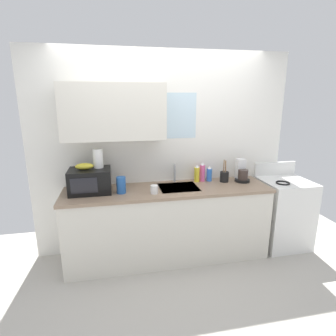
{
  "coord_description": "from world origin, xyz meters",
  "views": [
    {
      "loc": [
        -0.6,
        -2.98,
        1.95
      ],
      "look_at": [
        0.0,
        0.0,
        1.15
      ],
      "focal_mm": 28.94,
      "sensor_mm": 36.0,
      "label": 1
    }
  ],
  "objects_px": {
    "dish_soap_bottle_yellow": "(197,174)",
    "banana_bunch": "(84,166)",
    "dish_soap_bottle_pink": "(202,172)",
    "utensil_crock": "(224,176)",
    "mug_white": "(154,189)",
    "coffee_maker": "(242,173)",
    "stove_range": "(283,212)",
    "paper_towel_roll": "(98,158)",
    "microwave": "(90,181)",
    "cereal_canister": "(121,185)",
    "dish_soap_bottle_blue": "(209,174)"
  },
  "relations": [
    {
      "from": "dish_soap_bottle_yellow",
      "to": "banana_bunch",
      "type": "bearing_deg",
      "value": -173.9
    },
    {
      "from": "dish_soap_bottle_pink",
      "to": "utensil_crock",
      "type": "bearing_deg",
      "value": -17.26
    },
    {
      "from": "mug_white",
      "to": "coffee_maker",
      "type": "bearing_deg",
      "value": 11.96
    },
    {
      "from": "dish_soap_bottle_yellow",
      "to": "utensil_crock",
      "type": "height_order",
      "value": "utensil_crock"
    },
    {
      "from": "stove_range",
      "to": "paper_towel_roll",
      "type": "bearing_deg",
      "value": 177.65
    },
    {
      "from": "mug_white",
      "to": "utensil_crock",
      "type": "height_order",
      "value": "utensil_crock"
    },
    {
      "from": "mug_white",
      "to": "dish_soap_bottle_yellow",
      "type": "bearing_deg",
      "value": 29.13
    },
    {
      "from": "microwave",
      "to": "stove_range",
      "type": "bearing_deg",
      "value": -1.05
    },
    {
      "from": "paper_towel_roll",
      "to": "cereal_canister",
      "type": "bearing_deg",
      "value": -32.01
    },
    {
      "from": "cereal_canister",
      "to": "utensil_crock",
      "type": "height_order",
      "value": "utensil_crock"
    },
    {
      "from": "coffee_maker",
      "to": "dish_soap_bottle_pink",
      "type": "height_order",
      "value": "coffee_maker"
    },
    {
      "from": "paper_towel_roll",
      "to": "utensil_crock",
      "type": "height_order",
      "value": "paper_towel_roll"
    },
    {
      "from": "stove_range",
      "to": "banana_bunch",
      "type": "bearing_deg",
      "value": 178.94
    },
    {
      "from": "banana_bunch",
      "to": "mug_white",
      "type": "distance_m",
      "value": 0.82
    },
    {
      "from": "microwave",
      "to": "paper_towel_roll",
      "type": "height_order",
      "value": "paper_towel_roll"
    },
    {
      "from": "paper_towel_roll",
      "to": "microwave",
      "type": "bearing_deg",
      "value": -152.83
    },
    {
      "from": "cereal_canister",
      "to": "stove_range",
      "type": "bearing_deg",
      "value": 1.45
    },
    {
      "from": "cereal_canister",
      "to": "mug_white",
      "type": "xyz_separation_m",
      "value": [
        0.36,
        -0.09,
        -0.05
      ]
    },
    {
      "from": "dish_soap_bottle_pink",
      "to": "dish_soap_bottle_blue",
      "type": "distance_m",
      "value": 0.09
    },
    {
      "from": "dish_soap_bottle_yellow",
      "to": "utensil_crock",
      "type": "xyz_separation_m",
      "value": [
        0.34,
        -0.07,
        -0.03
      ]
    },
    {
      "from": "paper_towel_roll",
      "to": "mug_white",
      "type": "relative_size",
      "value": 2.32
    },
    {
      "from": "coffee_maker",
      "to": "cereal_canister",
      "type": "distance_m",
      "value": 1.54
    },
    {
      "from": "paper_towel_roll",
      "to": "dish_soap_bottle_blue",
      "type": "distance_m",
      "value": 1.4
    },
    {
      "from": "paper_towel_roll",
      "to": "coffee_maker",
      "type": "relative_size",
      "value": 0.79
    },
    {
      "from": "cereal_canister",
      "to": "banana_bunch",
      "type": "bearing_deg",
      "value": 165.62
    },
    {
      "from": "microwave",
      "to": "dish_soap_bottle_yellow",
      "type": "xyz_separation_m",
      "value": [
        1.3,
        0.15,
        -0.03
      ]
    },
    {
      "from": "dish_soap_bottle_blue",
      "to": "mug_white",
      "type": "xyz_separation_m",
      "value": [
        -0.77,
        -0.33,
        -0.04
      ]
    },
    {
      "from": "microwave",
      "to": "cereal_canister",
      "type": "relative_size",
      "value": 2.47
    },
    {
      "from": "dish_soap_bottle_yellow",
      "to": "cereal_canister",
      "type": "distance_m",
      "value": 0.99
    },
    {
      "from": "coffee_maker",
      "to": "dish_soap_bottle_yellow",
      "type": "distance_m",
      "value": 0.58
    },
    {
      "from": "banana_bunch",
      "to": "mug_white",
      "type": "xyz_separation_m",
      "value": [
        0.75,
        -0.19,
        -0.26
      ]
    },
    {
      "from": "stove_range",
      "to": "coffee_maker",
      "type": "bearing_deg",
      "value": 169.75
    },
    {
      "from": "coffee_maker",
      "to": "banana_bunch",
      "type": "bearing_deg",
      "value": -178.26
    },
    {
      "from": "microwave",
      "to": "dish_soap_bottle_yellow",
      "type": "distance_m",
      "value": 1.31
    },
    {
      "from": "stove_range",
      "to": "utensil_crock",
      "type": "height_order",
      "value": "utensil_crock"
    },
    {
      "from": "banana_bunch",
      "to": "coffee_maker",
      "type": "xyz_separation_m",
      "value": [
        1.92,
        0.06,
        -0.2
      ]
    },
    {
      "from": "utensil_crock",
      "to": "stove_range",
      "type": "bearing_deg",
      "value": -8.17
    },
    {
      "from": "dish_soap_bottle_pink",
      "to": "utensil_crock",
      "type": "height_order",
      "value": "utensil_crock"
    },
    {
      "from": "paper_towel_roll",
      "to": "stove_range",
      "type": "bearing_deg",
      "value": -2.35
    },
    {
      "from": "microwave",
      "to": "utensil_crock",
      "type": "xyz_separation_m",
      "value": [
        1.64,
        0.07,
        -0.06
      ]
    },
    {
      "from": "microwave",
      "to": "paper_towel_roll",
      "type": "relative_size",
      "value": 2.09
    },
    {
      "from": "dish_soap_bottle_pink",
      "to": "cereal_canister",
      "type": "xyz_separation_m",
      "value": [
        -1.04,
        -0.25,
        -0.02
      ]
    },
    {
      "from": "stove_range",
      "to": "dish_soap_bottle_yellow",
      "type": "bearing_deg",
      "value": 170.59
    },
    {
      "from": "dish_soap_bottle_pink",
      "to": "utensil_crock",
      "type": "distance_m",
      "value": 0.28
    },
    {
      "from": "microwave",
      "to": "coffee_maker",
      "type": "relative_size",
      "value": 1.64
    },
    {
      "from": "paper_towel_roll",
      "to": "coffee_maker",
      "type": "distance_m",
      "value": 1.79
    },
    {
      "from": "banana_bunch",
      "to": "dish_soap_bottle_pink",
      "type": "bearing_deg",
      "value": 6.12
    },
    {
      "from": "dish_soap_bottle_yellow",
      "to": "dish_soap_bottle_pink",
      "type": "xyz_separation_m",
      "value": [
        0.08,
        0.01,
        0.01
      ]
    },
    {
      "from": "coffee_maker",
      "to": "utensil_crock",
      "type": "height_order",
      "value": "utensil_crock"
    },
    {
      "from": "dish_soap_bottle_pink",
      "to": "dish_soap_bottle_blue",
      "type": "xyz_separation_m",
      "value": [
        0.09,
        -0.01,
        -0.02
      ]
    }
  ]
}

